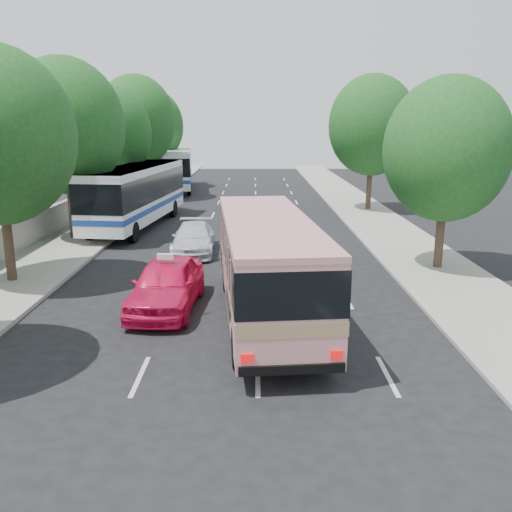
{
  "coord_description": "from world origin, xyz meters",
  "views": [
    {
      "loc": [
        0.93,
        -14.23,
        6.06
      ],
      "look_at": [
        0.97,
        3.88,
        1.6
      ],
      "focal_mm": 38.0,
      "sensor_mm": 36.0,
      "label": 1
    }
  ],
  "objects_px": {
    "pink_taxi": "(167,284)",
    "tour_coach_front": "(137,191)",
    "pink_bus": "(267,257)",
    "white_pickup": "(193,239)",
    "tour_coach_rear": "(177,166)"
  },
  "relations": [
    {
      "from": "pink_taxi",
      "to": "tour_coach_front",
      "type": "xyz_separation_m",
      "value": [
        -4.03,
        14.62,
        1.32
      ]
    },
    {
      "from": "pink_taxi",
      "to": "white_pickup",
      "type": "bearing_deg",
      "value": 93.38
    },
    {
      "from": "tour_coach_front",
      "to": "tour_coach_rear",
      "type": "distance_m",
      "value": 18.72
    },
    {
      "from": "pink_taxi",
      "to": "pink_bus",
      "type": "bearing_deg",
      "value": -12.4
    },
    {
      "from": "pink_bus",
      "to": "tour_coach_rear",
      "type": "distance_m",
      "value": 35.11
    },
    {
      "from": "white_pickup",
      "to": "pink_bus",
      "type": "bearing_deg",
      "value": -72.37
    },
    {
      "from": "pink_taxi",
      "to": "tour_coach_front",
      "type": "relative_size",
      "value": 0.41
    },
    {
      "from": "pink_bus",
      "to": "pink_taxi",
      "type": "relative_size",
      "value": 2.06
    },
    {
      "from": "pink_bus",
      "to": "white_pickup",
      "type": "bearing_deg",
      "value": 104.88
    },
    {
      "from": "pink_bus",
      "to": "white_pickup",
      "type": "height_order",
      "value": "pink_bus"
    },
    {
      "from": "white_pickup",
      "to": "tour_coach_rear",
      "type": "relative_size",
      "value": 0.38
    },
    {
      "from": "tour_coach_front",
      "to": "tour_coach_rear",
      "type": "bearing_deg",
      "value": 97.27
    },
    {
      "from": "white_pickup",
      "to": "tour_coach_front",
      "type": "relative_size",
      "value": 0.39
    },
    {
      "from": "white_pickup",
      "to": "tour_coach_front",
      "type": "bearing_deg",
      "value": 119.06
    },
    {
      "from": "pink_bus",
      "to": "pink_taxi",
      "type": "height_order",
      "value": "pink_bus"
    }
  ]
}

